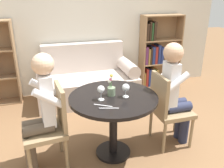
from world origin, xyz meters
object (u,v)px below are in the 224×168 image
person_left (40,111)px  chair_left (51,124)px  wine_glass_left (101,90)px  wine_glass_right (126,88)px  couch (87,82)px  bookshelf_right (155,54)px  person_right (175,91)px  flower_vase (111,89)px  chair_right (167,107)px

person_left → chair_left: bearing=93.9°
chair_left → wine_glass_left: size_ratio=5.85×
wine_glass_left → wine_glass_right: 0.26m
wine_glass_left → wine_glass_right: bearing=-1.2°
couch → wine_glass_left: couch is taller
person_left → bookshelf_right: bearing=124.8°
couch → bookshelf_right: 1.44m
person_right → wine_glass_left: (-0.89, -0.06, 0.15)m
couch → flower_vase: 1.60m
chair_left → person_left: (-0.09, -0.01, 0.17)m
person_right → flower_vase: (-0.76, 0.01, 0.11)m
chair_right → flower_vase: size_ratio=3.73×
chair_right → person_left: bearing=90.6°
chair_right → wine_glass_left: bearing=94.2°
wine_glass_left → wine_glass_right: (0.26, -0.01, -0.01)m
wine_glass_right → chair_right: bearing=7.0°
person_right → flower_vase: size_ratio=5.20×
wine_glass_right → flower_vase: (-0.13, 0.08, -0.03)m
chair_right → flower_vase: flower_vase is taller
person_left → person_right: (1.50, 0.02, 0.02)m
person_right → wine_glass_left: 0.91m
couch → chair_left: size_ratio=1.82×
bookshelf_right → wine_glass_right: (-1.26, -1.88, 0.21)m
wine_glass_right → flower_vase: 0.16m
chair_right → person_left: size_ratio=0.72×
chair_left → flower_vase: 0.72m
couch → person_right: person_right is taller
wine_glass_left → bookshelf_right: bearing=50.8°
chair_right → person_right: 0.21m
flower_vase → wine_glass_left: bearing=-149.2°
chair_right → wine_glass_right: size_ratio=6.17×
couch → wine_glass_left: size_ratio=10.62×
wine_glass_right → flower_vase: flower_vase is taller
flower_vase → couch: bearing=89.4°
bookshelf_right → person_left: (-2.13, -1.83, 0.05)m
couch → person_left: 1.77m
couch → person_right: bearing=-64.1°
chair_left → wine_glass_right: (0.78, -0.06, 0.33)m
chair_left → flower_vase: (0.65, 0.02, 0.30)m
chair_left → chair_right: bearing=84.4°
chair_right → person_right: size_ratio=0.72×
bookshelf_right → chair_left: (-2.05, -1.81, -0.13)m
chair_left → wine_glass_right: size_ratio=6.17×
bookshelf_right → chair_left: bookshelf_right is taller
chair_right → person_right: bearing=-89.9°
person_right → wine_glass_right: size_ratio=8.61×
chair_left → flower_vase: flower_vase is taller
chair_right → person_left: (-1.42, -0.02, 0.17)m
bookshelf_right → person_right: 1.92m
person_left → wine_glass_left: person_left is taller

